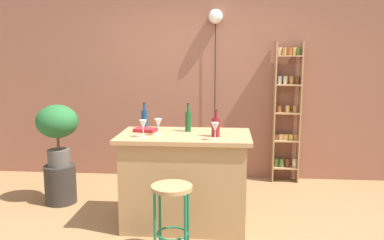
# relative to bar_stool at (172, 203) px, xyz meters

# --- Properties ---
(ground) EXTENTS (12.00, 12.00, 0.00)m
(ground) POSITION_rel_bar_stool_xyz_m (0.04, 0.36, -0.47)
(ground) COLOR olive
(back_wall) EXTENTS (6.40, 0.10, 2.80)m
(back_wall) POSITION_rel_bar_stool_xyz_m (0.04, 2.31, 0.93)
(back_wall) COLOR #8C5642
(back_wall) RESTS_ON ground
(kitchen_counter) EXTENTS (1.28, 0.74, 0.92)m
(kitchen_counter) POSITION_rel_bar_stool_xyz_m (0.04, 0.66, -0.00)
(kitchen_counter) COLOR #A87F51
(kitchen_counter) RESTS_ON ground
(bar_stool) EXTENTS (0.35, 0.35, 0.62)m
(bar_stool) POSITION_rel_bar_stool_xyz_m (0.00, 0.00, 0.00)
(bar_stool) COLOR #196642
(bar_stool) RESTS_ON ground
(spice_shelf) EXTENTS (0.35, 0.18, 1.85)m
(spice_shelf) POSITION_rel_bar_stool_xyz_m (1.24, 2.15, 0.46)
(spice_shelf) COLOR #A87F51
(spice_shelf) RESTS_ON ground
(plant_stool) EXTENTS (0.35, 0.35, 0.44)m
(plant_stool) POSITION_rel_bar_stool_xyz_m (-1.44, 1.12, -0.25)
(plant_stool) COLOR #2D2823
(plant_stool) RESTS_ON ground
(potted_plant) EXTENTS (0.47, 0.42, 0.70)m
(potted_plant) POSITION_rel_bar_stool_xyz_m (-1.44, 1.12, 0.42)
(potted_plant) COLOR #514C47
(potted_plant) RESTS_ON plant_stool
(bottle_vinegar) EXTENTS (0.07, 0.07, 0.27)m
(bottle_vinegar) POSITION_rel_bar_stool_xyz_m (-0.41, 0.96, 0.56)
(bottle_vinegar) COLOR navy
(bottle_vinegar) RESTS_ON kitchen_counter
(bottle_spirits_clear) EXTENTS (0.08, 0.08, 0.26)m
(bottle_spirits_clear) POSITION_rel_bar_stool_xyz_m (0.34, 0.57, 0.55)
(bottle_spirits_clear) COLOR maroon
(bottle_spirits_clear) RESTS_ON kitchen_counter
(bottle_olive_oil) EXTENTS (0.06, 0.06, 0.29)m
(bottle_olive_oil) POSITION_rel_bar_stool_xyz_m (0.06, 0.79, 0.57)
(bottle_olive_oil) COLOR #194C23
(bottle_olive_oil) RESTS_ON kitchen_counter
(wine_glass_left) EXTENTS (0.07, 0.07, 0.16)m
(wine_glass_left) POSITION_rel_bar_stool_xyz_m (0.34, 0.40, 0.57)
(wine_glass_left) COLOR silver
(wine_glass_left) RESTS_ON kitchen_counter
(wine_glass_center) EXTENTS (0.07, 0.07, 0.16)m
(wine_glass_center) POSITION_rel_bar_stool_xyz_m (-0.20, 0.57, 0.57)
(wine_glass_center) COLOR silver
(wine_glass_center) RESTS_ON kitchen_counter
(wine_glass_right) EXTENTS (0.07, 0.07, 0.16)m
(wine_glass_right) POSITION_rel_bar_stool_xyz_m (-0.33, 0.48, 0.57)
(wine_glass_right) COLOR silver
(wine_glass_right) RESTS_ON kitchen_counter
(cookbook) EXTENTS (0.24, 0.19, 0.03)m
(cookbook) POSITION_rel_bar_stool_xyz_m (-0.36, 0.75, 0.48)
(cookbook) COLOR maroon
(cookbook) RESTS_ON kitchen_counter
(pendant_globe_light) EXTENTS (0.19, 0.19, 2.26)m
(pendant_globe_light) POSITION_rel_bar_stool_xyz_m (0.29, 2.20, 1.66)
(pendant_globe_light) COLOR black
(pendant_globe_light) RESTS_ON ground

